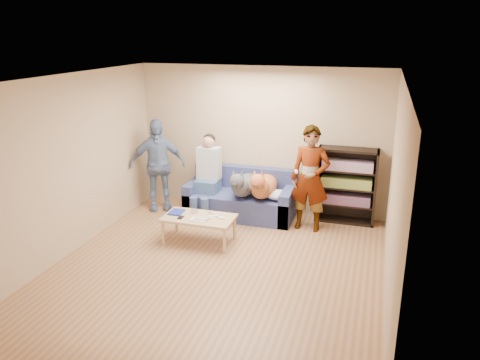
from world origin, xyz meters
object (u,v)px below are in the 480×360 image
(person_standing_left, at_px, (157,165))
(dog_tan, at_px, (263,186))
(notebook_blue, at_px, (176,212))
(coffee_table, at_px, (199,220))
(camera_silver, at_px, (195,212))
(dog_gray, at_px, (244,185))
(bookshelf, at_px, (346,184))
(person_standing_right, at_px, (310,179))
(person_seated, at_px, (207,173))
(sofa, at_px, (241,200))

(person_standing_left, xyz_separation_m, dog_tan, (1.99, -0.01, -0.21))
(notebook_blue, xyz_separation_m, coffee_table, (0.40, -0.05, -0.06))
(camera_silver, height_order, dog_tan, dog_tan)
(notebook_blue, distance_m, dog_gray, 1.34)
(dog_gray, distance_m, coffee_table, 1.20)
(coffee_table, xyz_separation_m, bookshelf, (2.10, 1.52, 0.31))
(person_standing_right, distance_m, person_standing_left, 2.80)
(person_seated, xyz_separation_m, bookshelf, (2.39, 0.36, -0.09))
(notebook_blue, xyz_separation_m, dog_tan, (1.14, 1.06, 0.21))
(notebook_blue, relative_size, sofa, 0.14)
(person_standing_right, relative_size, bookshelf, 1.34)
(notebook_blue, height_order, coffee_table, notebook_blue)
(person_standing_left, relative_size, person_seated, 1.15)
(person_standing_left, height_order, sofa, person_standing_left)
(person_seated, bearing_deg, person_standing_left, -178.19)
(sofa, relative_size, coffee_table, 1.73)
(person_standing_right, bearing_deg, person_standing_left, -178.99)
(notebook_blue, xyz_separation_m, camera_silver, (0.28, 0.07, 0.01))
(sofa, bearing_deg, camera_silver, -109.76)
(person_standing_left, bearing_deg, person_seated, -27.32)
(dog_tan, relative_size, coffee_table, 1.06)
(person_standing_right, relative_size, notebook_blue, 6.72)
(person_standing_right, height_order, camera_silver, person_standing_right)
(person_standing_left, height_order, notebook_blue, person_standing_left)
(dog_gray, bearing_deg, person_seated, 175.42)
(person_standing_left, distance_m, person_seated, 0.96)
(camera_silver, relative_size, dog_gray, 0.09)
(coffee_table, bearing_deg, sofa, 76.93)
(person_standing_left, height_order, person_seated, person_standing_left)
(camera_silver, bearing_deg, dog_tan, 49.14)
(person_standing_left, height_order, camera_silver, person_standing_left)
(coffee_table, bearing_deg, notebook_blue, 172.87)
(dog_gray, relative_size, coffee_table, 1.13)
(person_standing_left, relative_size, dog_tan, 1.45)
(camera_silver, bearing_deg, notebook_blue, -165.96)
(person_standing_right, distance_m, sofa, 1.41)
(camera_silver, bearing_deg, person_standing_right, 28.09)
(notebook_blue, height_order, camera_silver, camera_silver)
(person_standing_right, bearing_deg, person_seated, 178.84)
(dog_gray, bearing_deg, dog_tan, 1.84)
(person_seated, height_order, dog_gray, person_seated)
(dog_tan, relative_size, bookshelf, 0.90)
(dog_gray, relative_size, bookshelf, 0.96)
(person_standing_left, relative_size, bookshelf, 1.30)
(person_standing_right, height_order, coffee_table, person_standing_right)
(person_seated, distance_m, dog_gray, 0.71)
(dog_tan, bearing_deg, person_standing_left, 179.59)
(person_standing_right, relative_size, person_standing_left, 1.03)
(person_standing_left, relative_size, notebook_blue, 6.50)
(notebook_blue, relative_size, dog_tan, 0.22)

